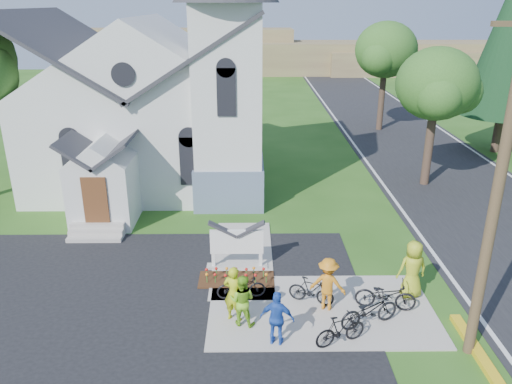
{
  "coord_description": "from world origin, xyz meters",
  "views": [
    {
      "loc": [
        -0.69,
        -12.73,
        9.05
      ],
      "look_at": [
        -0.49,
        5.0,
        2.25
      ],
      "focal_mm": 35.0,
      "sensor_mm": 36.0,
      "label": 1
    }
  ],
  "objects_px": {
    "cyclist_1": "(242,300)",
    "bike_4": "(385,295)",
    "church_sign": "(237,242)",
    "cyclist_3": "(328,284)",
    "cyclist_0": "(234,294)",
    "cyclist_4": "(412,269)",
    "utility_pole": "(505,165)",
    "bike_1": "(341,330)",
    "cyclist_2": "(277,318)",
    "bike_3": "(311,291)",
    "bike_0": "(241,287)",
    "bike_2": "(369,310)"
  },
  "relations": [
    {
      "from": "cyclist_1",
      "to": "bike_4",
      "type": "xyz_separation_m",
      "value": [
        4.44,
        0.73,
        -0.32
      ]
    },
    {
      "from": "church_sign",
      "to": "cyclist_3",
      "type": "relative_size",
      "value": 1.28
    },
    {
      "from": "cyclist_0",
      "to": "cyclist_1",
      "type": "height_order",
      "value": "cyclist_0"
    },
    {
      "from": "cyclist_3",
      "to": "cyclist_4",
      "type": "relative_size",
      "value": 0.88
    },
    {
      "from": "utility_pole",
      "to": "bike_4",
      "type": "relative_size",
      "value": 5.37
    },
    {
      "from": "bike_1",
      "to": "bike_4",
      "type": "height_order",
      "value": "bike_4"
    },
    {
      "from": "cyclist_0",
      "to": "cyclist_2",
      "type": "relative_size",
      "value": 1.09
    },
    {
      "from": "cyclist_3",
      "to": "cyclist_4",
      "type": "height_order",
      "value": "cyclist_4"
    },
    {
      "from": "utility_pole",
      "to": "cyclist_4",
      "type": "distance_m",
      "value": 5.23
    },
    {
      "from": "bike_3",
      "to": "cyclist_1",
      "type": "bearing_deg",
      "value": 138.29
    },
    {
      "from": "cyclist_0",
      "to": "cyclist_4",
      "type": "height_order",
      "value": "cyclist_4"
    },
    {
      "from": "utility_pole",
      "to": "bike_4",
      "type": "bearing_deg",
      "value": 133.19
    },
    {
      "from": "bike_0",
      "to": "cyclist_1",
      "type": "xyz_separation_m",
      "value": [
        0.05,
        -1.38,
        0.39
      ]
    },
    {
      "from": "cyclist_0",
      "to": "bike_4",
      "type": "height_order",
      "value": "cyclist_0"
    },
    {
      "from": "cyclist_2",
      "to": "bike_1",
      "type": "bearing_deg",
      "value": -168.25
    },
    {
      "from": "bike_0",
      "to": "cyclist_0",
      "type": "bearing_deg",
      "value": 164.09
    },
    {
      "from": "bike_1",
      "to": "bike_2",
      "type": "bearing_deg",
      "value": -71.12
    },
    {
      "from": "cyclist_3",
      "to": "bike_3",
      "type": "height_order",
      "value": "cyclist_3"
    },
    {
      "from": "bike_2",
      "to": "cyclist_3",
      "type": "height_order",
      "value": "cyclist_3"
    },
    {
      "from": "church_sign",
      "to": "bike_3",
      "type": "distance_m",
      "value": 3.41
    },
    {
      "from": "bike_1",
      "to": "bike_3",
      "type": "height_order",
      "value": "bike_1"
    },
    {
      "from": "cyclist_0",
      "to": "cyclist_3",
      "type": "xyz_separation_m",
      "value": [
        2.88,
        0.57,
        -0.03
      ]
    },
    {
      "from": "cyclist_1",
      "to": "bike_2",
      "type": "xyz_separation_m",
      "value": [
        3.74,
        -0.11,
        -0.3
      ]
    },
    {
      "from": "cyclist_1",
      "to": "bike_0",
      "type": "bearing_deg",
      "value": -73.81
    },
    {
      "from": "bike_0",
      "to": "bike_3",
      "type": "height_order",
      "value": "bike_3"
    },
    {
      "from": "cyclist_3",
      "to": "bike_0",
      "type": "bearing_deg",
      "value": 5.22
    },
    {
      "from": "bike_2",
      "to": "cyclist_3",
      "type": "distance_m",
      "value": 1.47
    },
    {
      "from": "cyclist_0",
      "to": "cyclist_2",
      "type": "height_order",
      "value": "cyclist_0"
    },
    {
      "from": "bike_2",
      "to": "bike_4",
      "type": "bearing_deg",
      "value": -60.67
    },
    {
      "from": "cyclist_1",
      "to": "bike_3",
      "type": "height_order",
      "value": "cyclist_1"
    },
    {
      "from": "cyclist_2",
      "to": "cyclist_4",
      "type": "relative_size",
      "value": 0.84
    },
    {
      "from": "bike_0",
      "to": "cyclist_3",
      "type": "bearing_deg",
      "value": -109.22
    },
    {
      "from": "bike_1",
      "to": "cyclist_3",
      "type": "xyz_separation_m",
      "value": [
        -0.12,
        1.76,
        0.39
      ]
    },
    {
      "from": "bike_2",
      "to": "cyclist_3",
      "type": "bearing_deg",
      "value": 29.83
    },
    {
      "from": "cyclist_2",
      "to": "bike_3",
      "type": "relative_size",
      "value": 1.11
    },
    {
      "from": "bike_1",
      "to": "cyclist_2",
      "type": "distance_m",
      "value": 1.8
    },
    {
      "from": "church_sign",
      "to": "cyclist_0",
      "type": "height_order",
      "value": "cyclist_0"
    },
    {
      "from": "bike_3",
      "to": "cyclist_4",
      "type": "distance_m",
      "value": 3.33
    },
    {
      "from": "cyclist_0",
      "to": "cyclist_3",
      "type": "height_order",
      "value": "cyclist_0"
    },
    {
      "from": "cyclist_1",
      "to": "bike_1",
      "type": "bearing_deg",
      "value": 174.4
    },
    {
      "from": "bike_1",
      "to": "cyclist_4",
      "type": "xyz_separation_m",
      "value": [
        2.69,
        2.42,
        0.51
      ]
    },
    {
      "from": "bike_1",
      "to": "cyclist_0",
      "type": "bearing_deg",
      "value": 46.19
    },
    {
      "from": "bike_2",
      "to": "cyclist_4",
      "type": "relative_size",
      "value": 0.98
    },
    {
      "from": "cyclist_0",
      "to": "bike_3",
      "type": "bearing_deg",
      "value": -139.18
    },
    {
      "from": "utility_pole",
      "to": "bike_1",
      "type": "relative_size",
      "value": 6.38
    },
    {
      "from": "utility_pole",
      "to": "cyclist_3",
      "type": "xyz_separation_m",
      "value": [
        -3.69,
        2.06,
        -4.49
      ]
    },
    {
      "from": "bike_3",
      "to": "church_sign",
      "type": "bearing_deg",
      "value": 67.78
    },
    {
      "from": "cyclist_0",
      "to": "cyclist_1",
      "type": "distance_m",
      "value": 0.34
    },
    {
      "from": "bike_0",
      "to": "cyclist_1",
      "type": "distance_m",
      "value": 1.44
    },
    {
      "from": "utility_pole",
      "to": "bike_2",
      "type": "relative_size",
      "value": 5.23
    }
  ]
}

